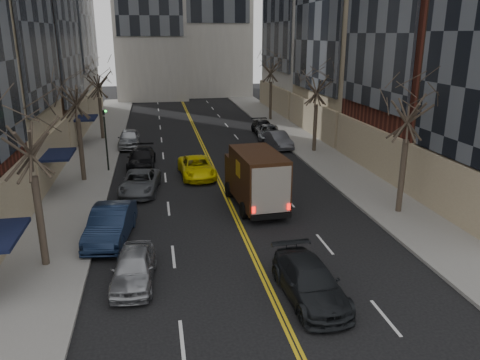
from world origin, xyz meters
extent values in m
cube|color=slate|center=(-9.00, 27.00, 0.07)|extent=(4.00, 66.00, 0.15)
cube|color=slate|center=(9.00, 27.00, 0.07)|extent=(4.00, 66.00, 0.15)
cube|color=#4C301E|center=(-15.50, 33.00, 12.00)|extent=(9.00, 12.00, 24.00)
cube|color=black|center=(-10.00, 18.00, 2.40)|extent=(2.00, 3.00, 0.15)
cube|color=black|center=(-10.90, 18.00, 1.35)|extent=(0.20, 3.00, 2.50)
cube|color=black|center=(-10.00, 31.00, 2.40)|extent=(2.00, 3.00, 0.15)
cube|color=black|center=(-10.90, 31.00, 1.35)|extent=(0.20, 3.00, 2.50)
cylinder|color=#382D23|center=(-8.80, 8.00, 2.06)|extent=(0.30, 0.30, 3.83)
cylinder|color=#382D23|center=(-8.80, 20.00, 2.17)|extent=(0.30, 0.30, 4.05)
cylinder|color=#382D23|center=(-8.80, 33.00, 1.99)|extent=(0.30, 0.30, 3.69)
cylinder|color=#382D23|center=(8.80, 11.00, 2.13)|extent=(0.30, 0.30, 3.96)
cylinder|color=#382D23|center=(8.80, 25.00, 2.04)|extent=(0.30, 0.30, 3.78)
cylinder|color=#382D23|center=(8.80, 40.00, 2.22)|extent=(0.30, 0.30, 4.14)
cylinder|color=black|center=(-7.40, 22.00, 2.05)|extent=(0.12, 0.12, 3.80)
imported|color=black|center=(-7.40, 22.00, 4.40)|extent=(0.15, 0.18, 0.90)
sphere|color=#0CE526|center=(-7.25, 21.90, 4.35)|extent=(0.14, 0.14, 0.14)
cube|color=black|center=(1.37, 13.48, 0.51)|extent=(2.47, 6.10, 0.28)
cube|color=black|center=(1.22, 15.66, 1.44)|extent=(2.30, 1.74, 1.96)
cube|color=black|center=(1.41, 12.97, 1.86)|extent=(2.55, 4.71, 2.80)
cube|color=black|center=(1.57, 10.62, 0.51)|extent=(2.15, 0.32, 0.28)
cube|color=red|center=(0.64, 10.53, 0.93)|extent=(0.17, 0.07, 0.33)
cube|color=red|center=(2.50, 10.66, 0.93)|extent=(0.17, 0.07, 0.33)
cube|color=gold|center=(0.27, 12.93, 2.42)|extent=(0.10, 0.84, 0.84)
cube|color=gold|center=(2.54, 13.09, 2.42)|extent=(0.10, 0.84, 0.84)
cylinder|color=black|center=(0.13, 15.35, 0.45)|extent=(0.32, 0.91, 0.89)
cylinder|color=black|center=(2.33, 15.51, 0.45)|extent=(0.32, 0.91, 0.89)
cylinder|color=black|center=(0.38, 11.82, 0.45)|extent=(0.32, 0.91, 0.89)
cylinder|color=black|center=(2.58, 11.98, 0.45)|extent=(0.32, 0.91, 0.89)
imported|color=black|center=(1.30, 3.68, 0.68)|extent=(2.13, 4.77, 1.36)
cube|color=black|center=(1.30, 4.36, 1.22)|extent=(0.13, 0.04, 0.09)
cube|color=blue|center=(1.30, 4.33, 1.22)|extent=(0.10, 0.01, 0.06)
imported|color=yellow|center=(-1.35, 19.85, 0.66)|extent=(2.44, 4.87, 1.32)
imported|color=black|center=(2.41, 15.22, 0.88)|extent=(0.64, 0.76, 1.77)
imported|color=#95979B|center=(-5.10, 5.97, 0.67)|extent=(1.87, 4.05, 1.34)
imported|color=#101B32|center=(-6.30, 10.32, 0.80)|extent=(2.33, 5.03, 1.60)
imported|color=#505358|center=(-5.10, 17.13, 0.65)|extent=(2.74, 4.89, 1.29)
imported|color=black|center=(-5.10, 22.82, 0.69)|extent=(2.13, 4.80, 1.37)
imported|color=#A3A7AB|center=(-6.26, 29.59, 0.76)|extent=(1.84, 4.47, 1.52)
imported|color=#44454B|center=(6.30, 27.07, 0.68)|extent=(1.79, 4.23, 1.36)
imported|color=#9EA1A5|center=(6.30, 30.61, 0.64)|extent=(2.71, 4.84, 1.28)
imported|color=black|center=(6.30, 32.73, 0.65)|extent=(1.90, 4.51, 1.30)
camera|label=1|loc=(-3.96, -10.84, 9.39)|focal=35.00mm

